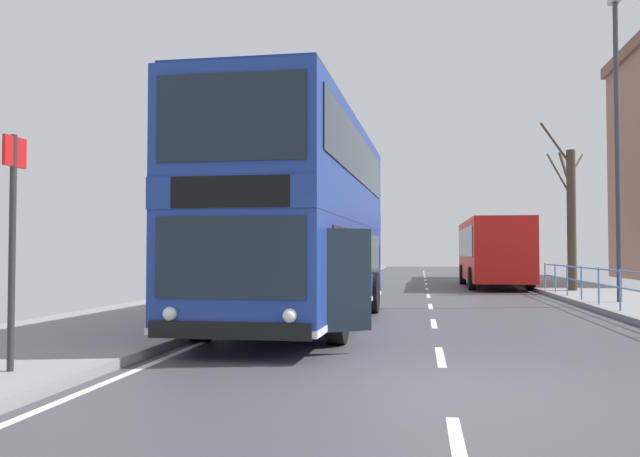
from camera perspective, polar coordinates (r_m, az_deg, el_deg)
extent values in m
cube|color=#414146|center=(7.89, 10.48, -13.36)|extent=(8.40, 140.00, 0.06)
cube|color=silver|center=(5.75, 11.36, -17.35)|extent=(0.12, 2.00, 0.00)
cube|color=silver|center=(10.45, 9.92, -10.38)|extent=(0.12, 2.00, 0.00)
cube|color=silver|center=(15.21, 9.40, -7.75)|extent=(0.12, 2.00, 0.00)
cube|color=silver|center=(19.99, 9.13, -6.38)|extent=(0.12, 2.00, 0.00)
cube|color=silver|center=(24.78, 8.96, -5.54)|extent=(0.12, 2.00, 0.00)
cube|color=silver|center=(29.57, 8.85, -4.97)|extent=(0.12, 2.00, 0.00)
cube|color=silver|center=(34.37, 8.77, -4.55)|extent=(0.12, 2.00, 0.00)
cube|color=silver|center=(39.16, 8.71, -4.24)|extent=(0.12, 2.00, 0.00)
cube|color=silver|center=(43.96, 8.66, -4.00)|extent=(0.12, 2.00, 0.00)
cube|color=silver|center=(48.76, 8.62, -3.81)|extent=(0.12, 2.00, 0.00)
cube|color=silver|center=(53.56, 8.59, -3.65)|extent=(0.12, 2.00, 0.00)
cube|color=silver|center=(58.35, 8.57, -3.51)|extent=(0.12, 2.00, 0.00)
cube|color=silver|center=(8.69, -17.19, -12.03)|extent=(0.12, 133.00, 0.00)
cube|color=gray|center=(8.83, -19.28, -11.40)|extent=(0.20, 140.00, 0.14)
cube|color=navy|center=(14.61, -1.49, -3.12)|extent=(2.75, 10.27, 1.80)
cube|color=navy|center=(14.63, -1.49, 1.31)|extent=(2.77, 10.32, 0.47)
cube|color=navy|center=(14.73, -1.49, 5.40)|extent=(2.75, 10.27, 1.64)
cube|color=navy|center=(14.87, -1.48, 8.69)|extent=(2.67, 9.96, 0.08)
cube|color=#19232D|center=(9.65, -7.51, -2.39)|extent=(2.17, 0.09, 1.15)
cube|color=black|center=(9.68, -7.49, 3.04)|extent=(1.73, 0.08, 0.45)
cube|color=#19232D|center=(9.84, -7.46, 9.17)|extent=(2.17, 0.09, 1.25)
cube|color=black|center=(9.70, -7.55, -8.38)|extent=(2.34, 0.15, 0.24)
cube|color=silver|center=(14.65, -1.50, -6.40)|extent=(2.78, 10.32, 0.10)
cube|color=#19232D|center=(14.67, 3.48, -2.14)|extent=(0.25, 7.95, 0.93)
cube|color=#19232D|center=(14.55, 3.35, 5.82)|extent=(0.28, 9.18, 0.98)
cube|color=#19232D|center=(15.15, -5.92, -2.13)|extent=(0.25, 7.95, 0.93)
cube|color=#19232D|center=(15.04, -6.16, 5.58)|extent=(0.28, 9.18, 0.98)
sphere|color=white|center=(9.45, -2.53, -7.22)|extent=(0.21, 0.21, 0.20)
sphere|color=white|center=(9.96, -12.33, -6.91)|extent=(0.21, 0.21, 0.20)
cube|color=#19232D|center=(10.37, 2.29, -4.26)|extent=(0.69, 0.47, 1.54)
cube|color=black|center=(10.72, 0.69, -4.19)|extent=(0.13, 0.90, 1.54)
cylinder|color=black|center=(11.59, 1.42, -7.01)|extent=(0.33, 1.05, 1.04)
cylinder|color=black|center=(12.17, -9.74, -6.75)|extent=(0.33, 1.05, 1.04)
cylinder|color=black|center=(17.63, 4.36, -5.30)|extent=(0.33, 1.05, 1.04)
cylinder|color=black|center=(18.02, -3.18, -5.23)|extent=(0.33, 1.05, 1.04)
cube|color=red|center=(31.94, 14.11, -1.76)|extent=(2.47, 9.48, 2.65)
cube|color=#19232D|center=(31.83, 11.92, -1.11)|extent=(0.06, 8.05, 1.27)
cube|color=#19232D|center=(32.10, 16.28, -1.08)|extent=(0.06, 8.05, 1.27)
cube|color=#19232D|center=(36.67, 13.32, -1.38)|extent=(2.08, 0.04, 1.59)
cylinder|color=black|center=(34.58, 11.73, -3.73)|extent=(0.28, 0.96, 0.96)
cylinder|color=black|center=(34.81, 15.56, -3.69)|extent=(0.28, 0.96, 0.96)
cylinder|color=black|center=(28.93, 12.46, -4.06)|extent=(0.28, 0.96, 0.96)
cylinder|color=black|center=(29.20, 17.03, -4.00)|extent=(0.28, 0.96, 0.96)
cylinder|color=#598CC6|center=(18.02, 23.59, -4.67)|extent=(0.05, 0.05, 1.01)
cylinder|color=#598CC6|center=(19.95, 22.07, -4.42)|extent=(0.05, 0.05, 1.01)
cylinder|color=#598CC6|center=(21.89, 20.82, -4.21)|extent=(0.05, 0.05, 1.01)
cylinder|color=#598CC6|center=(23.85, 19.77, -4.04)|extent=(0.05, 0.05, 1.01)
cylinder|color=#598CC6|center=(25.81, 18.89, -3.89)|extent=(0.05, 0.05, 1.01)
cylinder|color=#598CC6|center=(27.77, 18.13, -3.76)|extent=(0.05, 0.05, 1.01)
cylinder|color=#598CC6|center=(17.04, 24.45, -3.30)|extent=(0.04, 21.97, 0.04)
cylinder|color=#598CC6|center=(17.06, 24.47, -4.65)|extent=(0.04, 21.97, 0.04)
cylinder|color=#2D2D33|center=(8.89, -24.13, -1.80)|extent=(0.08, 0.08, 2.79)
cube|color=red|center=(8.99, -23.95, 5.82)|extent=(0.04, 0.44, 0.36)
cylinder|color=#38383D|center=(21.51, 23.38, 5.89)|extent=(0.14, 0.14, 8.58)
cylinder|color=#423328|center=(27.21, 20.09, 0.67)|extent=(0.33, 0.33, 5.22)
cylinder|color=#423328|center=(28.06, 20.47, 4.98)|extent=(0.77, 1.30, 0.96)
cylinder|color=#423328|center=(27.22, 18.93, 6.63)|extent=(1.21, 0.41, 1.60)
cylinder|color=#423328|center=(27.89, 19.17, 4.21)|extent=(0.70, 1.34, 1.82)
cylinder|color=#423328|center=(28.19, 19.63, 4.52)|extent=(0.18, 1.80, 1.70)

